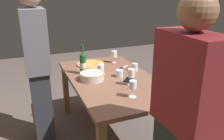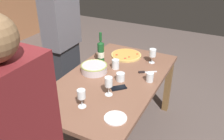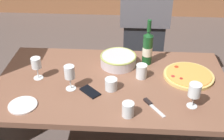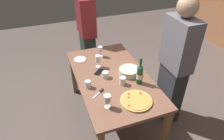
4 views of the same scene
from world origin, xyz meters
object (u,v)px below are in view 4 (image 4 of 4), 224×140
(cup_ceramic, at_px, (88,84))
(cell_phone, at_px, (99,72))
(serving_bowl, at_px, (129,71))
(wine_bottle, at_px, (140,74))
(wine_glass_far_left, at_px, (98,59))
(side_plate, at_px, (80,59))
(person_host, at_px, (87,33))
(dining_table, at_px, (112,81))
(pizza, at_px, (136,101))
(cup_spare, at_px, (123,81))
(pizza_knife, at_px, (99,92))
(wine_glass_near_pizza, at_px, (100,49))
(wine_glass_by_bottle, at_px, (107,99))
(cup_amber, at_px, (105,75))
(person_guest_left, at_px, (175,65))

(cup_ceramic, relative_size, cell_phone, 0.63)
(serving_bowl, distance_m, wine_bottle, 0.23)
(serving_bowl, bearing_deg, wine_glass_far_left, -132.59)
(cup_ceramic, bearing_deg, serving_bowl, 98.18)
(side_plate, xyz_separation_m, person_host, (-0.65, 0.27, 0.10))
(dining_table, bearing_deg, pizza, 9.23)
(pizza, xyz_separation_m, cup_spare, (-0.33, -0.03, 0.04))
(wine_bottle, bearing_deg, serving_bowl, -169.54)
(wine_glass_far_left, bearing_deg, side_plate, -143.27)
(pizza_knife, bearing_deg, pizza, 50.54)
(wine_glass_far_left, xyz_separation_m, cup_spare, (0.47, 0.17, -0.07))
(wine_bottle, relative_size, wine_glass_near_pizza, 2.18)
(wine_bottle, relative_size, person_host, 0.21)
(wine_bottle, height_order, wine_glass_by_bottle, wine_bottle)
(cup_amber, bearing_deg, wine_glass_near_pizza, 169.10)
(pizza_knife, bearing_deg, wine_glass_near_pizza, 161.59)
(cup_ceramic, bearing_deg, cup_amber, 114.73)
(wine_bottle, height_order, cell_phone, wine_bottle)
(wine_bottle, bearing_deg, dining_table, -133.39)
(pizza, height_order, pizza_knife, pizza)
(pizza, height_order, cup_spare, cup_spare)
(dining_table, distance_m, cup_ceramic, 0.39)
(cup_ceramic, bearing_deg, side_plate, 175.85)
(cup_amber, bearing_deg, cup_spare, 36.77)
(wine_bottle, relative_size, pizza_knife, 2.05)
(wine_glass_far_left, xyz_separation_m, person_host, (-0.91, 0.08, -0.02))
(side_plate, bearing_deg, serving_bowl, 42.88)
(wine_glass_by_bottle, xyz_separation_m, pizza_knife, (-0.25, -0.01, -0.11))
(cell_phone, bearing_deg, pizza_knife, 118.10)
(serving_bowl, xyz_separation_m, side_plate, (-0.56, -0.52, -0.04))
(side_plate, relative_size, person_guest_left, 0.10)
(cell_phone, bearing_deg, wine_bottle, -179.54)
(wine_bottle, xyz_separation_m, wine_glass_near_pizza, (-0.77, -0.25, -0.02))
(pizza, height_order, wine_glass_far_left, wine_glass_far_left)
(serving_bowl, distance_m, person_host, 1.24)
(wine_glass_by_bottle, bearing_deg, cup_spare, 135.38)
(serving_bowl, bearing_deg, cup_ceramic, -81.82)
(serving_bowl, bearing_deg, person_guest_left, 68.97)
(pizza, xyz_separation_m, wine_glass_near_pizza, (-1.05, -0.08, 0.10))
(pizza, distance_m, wine_glass_far_left, 0.83)
(serving_bowl, bearing_deg, dining_table, -98.43)
(wine_bottle, bearing_deg, side_plate, -144.13)
(serving_bowl, height_order, pizza_knife, serving_bowl)
(wine_glass_far_left, distance_m, cup_amber, 0.28)
(dining_table, xyz_separation_m, pizza, (0.54, 0.09, 0.11))
(wine_glass_far_left, xyz_separation_m, cup_ceramic, (0.38, -0.24, -0.08))
(cell_phone, distance_m, person_host, 1.06)
(pizza, height_order, wine_glass_near_pizza, wine_glass_near_pizza)
(person_host, bearing_deg, wine_glass_near_pizza, 1.66)
(wine_glass_near_pizza, bearing_deg, side_plate, -92.04)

